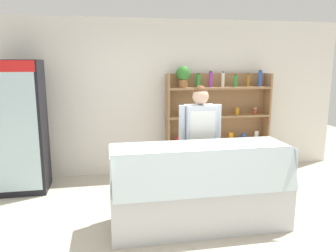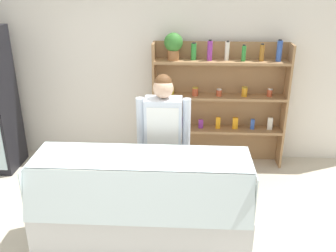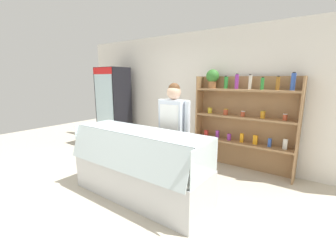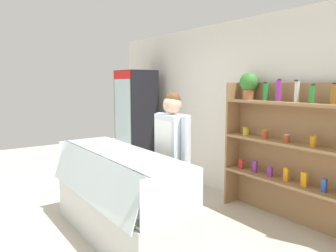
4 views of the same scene
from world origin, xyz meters
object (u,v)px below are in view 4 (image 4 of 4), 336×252
(shelving_unit, at_px, (286,141))
(shop_clerk, at_px, (172,150))
(drinks_fridge, at_px, (136,122))
(deli_display_case, at_px, (119,211))

(shelving_unit, bearing_deg, shop_clerk, -116.09)
(shop_clerk, bearing_deg, drinks_fridge, 159.26)
(deli_display_case, bearing_deg, shelving_unit, 67.03)
(drinks_fridge, height_order, shop_clerk, drinks_fridge)
(drinks_fridge, xyz_separation_m, deli_display_case, (2.36, -1.59, -0.69))
(shelving_unit, bearing_deg, deli_display_case, -112.97)
(deli_display_case, bearing_deg, shop_clerk, 74.06)
(shelving_unit, xyz_separation_m, shop_clerk, (-0.64, -1.31, -0.06))
(deli_display_case, height_order, shop_clerk, shop_clerk)
(drinks_fridge, relative_size, deli_display_case, 0.94)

